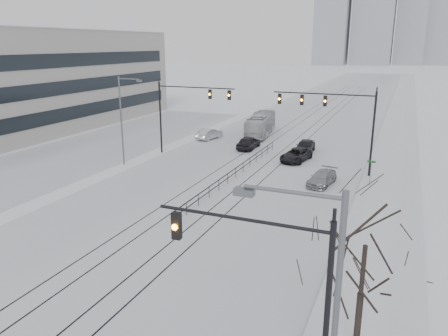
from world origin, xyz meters
The scene contains 20 objects.
road centered at (0.00, 60.00, 0.01)m, with size 22.00×260.00×0.02m, color silver.
sidewalk_east centered at (13.50, 60.00, 0.08)m, with size 5.00×260.00×0.16m, color silver.
curb centered at (11.05, 60.00, 0.06)m, with size 0.10×260.00×0.12m, color gray.
parking_strip centered at (-20.00, 35.00, 0.01)m, with size 14.00×60.00×0.03m, color silver.
tram_rails centered at (0.00, 40.00, 0.02)m, with size 5.30×180.00×0.01m.
skyline centered at (5.02, 273.63, 30.65)m, with size 96.00×48.00×72.00m.
traffic_mast_near centered at (10.79, 6.00, 4.56)m, with size 6.10×0.37×7.00m.
traffic_mast_ne centered at (8.15, 34.99, 5.76)m, with size 9.60×0.37×8.00m.
traffic_mast_nw centered at (-8.52, 36.00, 5.57)m, with size 9.10×0.37×8.00m.
street_light_east centered at (12.70, 3.00, 5.21)m, with size 2.73×0.25×9.00m.
street_light_west centered at (-12.20, 30.00, 5.21)m, with size 2.73×0.25×9.00m.
bare_tree centered at (13.20, 9.00, 4.49)m, with size 4.40×4.40×6.10m.
median_fence centered at (0.00, 30.00, 0.53)m, with size 0.06×24.00×1.00m.
street_sign centered at (11.80, 32.00, 1.61)m, with size 0.70×0.06×2.40m.
sedan_sb_inner centered at (-2.82, 41.48, 0.78)m, with size 1.84×4.56×1.55m, color black.
sedan_sb_outer centered at (-9.41, 44.73, 0.70)m, with size 1.49×4.28×1.41m, color #B2B4BB.
sedan_nb_front centered at (3.76, 38.13, 0.67)m, with size 2.23×4.84×1.35m, color black.
sedan_nb_right centered at (7.84, 30.99, 0.62)m, with size 1.74×4.28×1.24m, color gray.
sedan_nb_far centered at (3.80, 42.26, 0.75)m, with size 1.77×4.41×1.50m, color black.
box_truck centered at (-4.05, 49.87, 1.47)m, with size 2.47×10.55×2.94m, color #B7BABB.
Camera 1 is at (14.02, -6.49, 12.14)m, focal length 35.00 mm.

